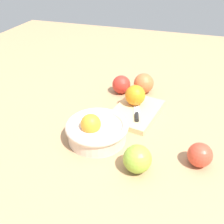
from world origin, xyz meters
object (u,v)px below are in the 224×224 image
Objects in this scene: bowl at (96,130)px; apple_back_right_2 at (121,85)px; orange_on_board at (135,95)px; apple_front_left_2 at (200,155)px; apple_front_left at (137,159)px; apple_back_right at (144,83)px; cutting_board at (136,112)px; knife at (137,112)px.

bowl is 2.62× the size of apple_back_right_2.
bowl is 2.62× the size of orange_on_board.
apple_back_right_2 is at bearing 44.02° from apple_front_left_2.
apple_front_left is (-0.09, -0.15, 0.00)m from bowl.
apple_back_right_2 is (-0.03, 0.09, -0.00)m from apple_back_right.
apple_back_right reaches higher than apple_front_left.
apple_front_left is at bearing -165.68° from cutting_board.
orange_on_board is at bearing 19.75° from knife.
apple_front_left_2 is at bearing -135.98° from apple_back_right_2.
apple_front_left is 0.18m from apple_front_left_2.
apple_back_right_2 is at bearing 21.93° from apple_front_left.
orange_on_board is 0.34m from apple_front_left_2.
orange_on_board reaches higher than cutting_board.
orange_on_board is 0.50× the size of knife.
apple_front_left_2 is (-0.17, -0.22, 0.01)m from knife.
apple_front_left is (-0.25, -0.06, 0.02)m from knife.
bowl is 0.32m from apple_front_left_2.
apple_back_right is at bearing 3.23° from cutting_board.
knife is 1.93× the size of apple_front_left.
apple_front_left_2 reaches higher than knife.
apple_back_right is 0.45m from apple_front_left_2.
apple_front_left reaches higher than apple_back_right_2.
cutting_board is 3.22× the size of apple_front_left_2.
apple_back_right reaches higher than apple_back_right_2.
apple_back_right reaches higher than apple_front_left_2.
apple_front_left is 1.04× the size of apple_back_right_2.
orange_on_board is at bearing 19.81° from cutting_board.
knife is at bearing -160.34° from cutting_board.
bowl reaches higher than cutting_board.
apple_back_right reaches higher than cutting_board.
orange_on_board is 0.91× the size of apple_back_right.
knife is at bearing -30.65° from bowl.
apple_front_left_2 is at bearing -127.92° from knife.
cutting_board is (0.18, -0.08, -0.03)m from bowl.
knife is 0.20m from apple_back_right_2.
orange_on_board is at bearing 46.16° from apple_front_left_2.
orange_on_board is at bearing 178.66° from apple_back_right.
apple_front_left is at bearing -169.91° from apple_back_right.
cutting_board is 2.96× the size of apple_back_right_2.
apple_front_left_2 is at bearing -133.84° from orange_on_board.
knife is at bearing -147.48° from apple_back_right_2.
knife is (-0.06, -0.02, -0.03)m from orange_on_board.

